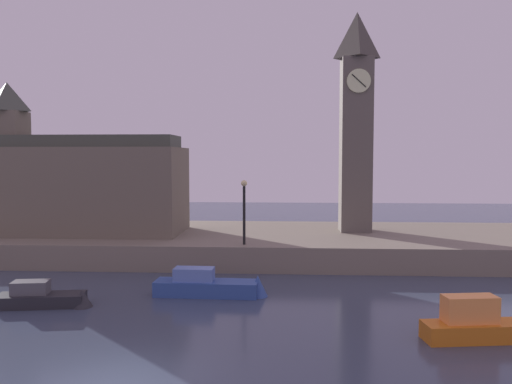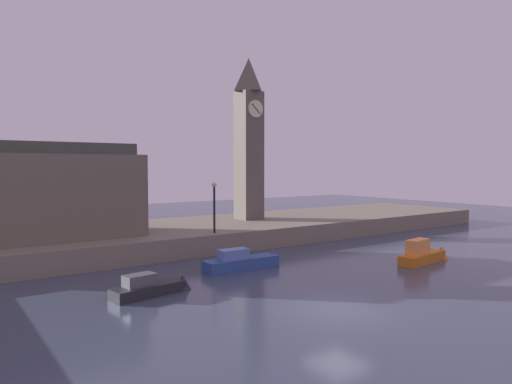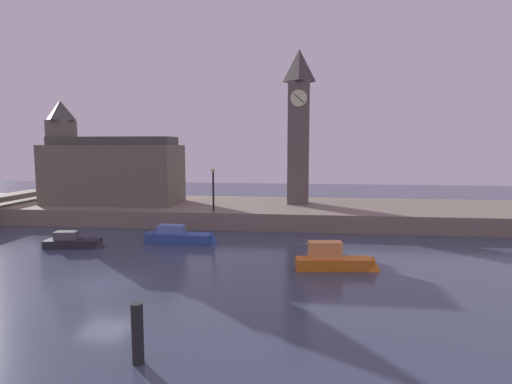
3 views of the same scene
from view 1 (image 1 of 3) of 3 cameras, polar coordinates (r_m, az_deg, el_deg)
The scene contains 8 objects.
ground_plane at distance 16.61m, azimuth -14.72°, elevation -19.53°, with size 120.00×120.00×0.00m, color #384256.
far_embankment at distance 35.30m, azimuth -4.61°, elevation -5.63°, with size 70.00×12.00×1.50m, color slate.
clock_tower at distance 35.81m, azimuth 11.06°, elevation 7.94°, with size 2.26×2.30×14.80m.
parliament_hall at distance 36.52m, azimuth -19.02°, elevation 0.89°, with size 12.94×5.74×10.11m.
streetlamp at distance 29.70m, azimuth -1.33°, elevation -1.37°, with size 0.36×0.36×3.75m.
boat_patrol_orange at distance 20.81m, azimuth 24.81°, elevation -13.34°, with size 5.00×1.70×1.80m.
boat_barge_dark at distance 24.79m, azimuth -21.94°, elevation -10.87°, with size 4.44×1.77×1.29m.
boat_tour_blue at distance 24.83m, azimuth -4.41°, elevation -10.38°, with size 5.52×1.46×1.55m.
Camera 1 is at (4.82, -14.48, 6.56)m, focal length 36.00 mm.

